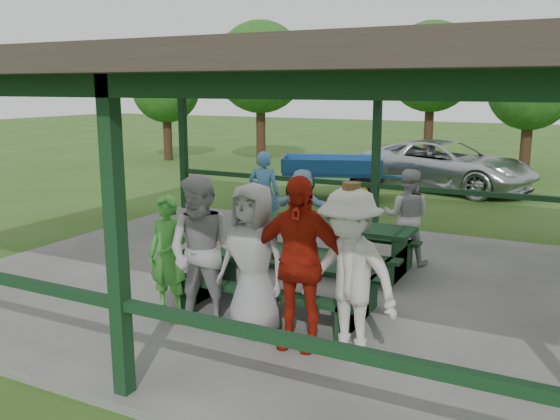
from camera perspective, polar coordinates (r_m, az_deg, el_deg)
The scene contains 20 objects.
ground at distance 9.14m, azimuth 1.45°, elevation -7.34°, with size 90.00×90.00×0.00m, color #325219.
concrete_slab at distance 9.12m, azimuth 1.45°, elevation -7.04°, with size 10.00×8.00×0.10m, color #61615D.
pavilion_structure at distance 8.63m, azimuth 1.56°, elevation 12.95°, with size 10.60×8.60×3.24m.
picnic_table_near at distance 7.79m, azimuth -0.13°, elevation -6.30°, with size 2.56×1.39×0.75m.
picnic_table_far at distance 9.61m, azimuth 4.28°, elevation -2.77°, with size 2.85×1.39×0.75m.
table_setting at distance 7.71m, azimuth 0.14°, elevation -4.09°, with size 2.25×0.45×0.10m.
contestant_green at distance 7.71m, azimuth -10.74°, elevation -4.35°, with size 0.57×0.37×1.55m, color green.
contestant_grey_left at distance 7.16m, azimuth -7.42°, elevation -4.14°, with size 0.91×0.71×1.88m, color #999A9C.
contestant_grey_mid at distance 6.96m, azimuth -2.64°, elevation -4.77°, with size 0.89×0.58×1.82m, color #939396.
contestant_red at distance 6.59m, azimuth 1.73°, elevation -5.07°, with size 1.15×0.48×1.96m, color #A61B0D.
contestant_white_fedora at distance 6.36m, azimuth 6.68°, elevation -6.18°, with size 1.35×0.98×1.93m.
spectator_lblue at distance 10.69m, azimuth 2.17°, elevation 0.12°, with size 1.36×0.43×1.46m, color #89BAD4.
spectator_blue at distance 11.57m, azimuth -1.57°, elevation 1.57°, with size 0.61×0.40×1.68m, color teal.
spectator_grey at distance 9.99m, azimuth 12.12°, elevation -0.62°, with size 0.77×0.60×1.58m, color #9B9B9D.
pickup_truck at distance 18.10m, azimuth 15.58°, elevation 4.16°, with size 2.41×5.23×1.45m, color silver.
farm_trailer at distance 16.03m, azimuth 5.02°, elevation 3.21°, with size 3.53×2.28×1.24m.
tree_far_left at distance 23.35m, azimuth -1.90°, elevation 13.54°, with size 3.51×3.51×5.48m.
tree_left at distance 24.61m, azimuth 14.40°, elevation 13.17°, with size 3.54×3.54×5.53m.
tree_mid at distance 21.55m, azimuth 22.97°, elevation 10.72°, with size 2.78×2.78×4.35m.
tree_edge_left at distance 25.00m, azimuth -10.93°, elevation 11.34°, with size 2.74×2.74×4.28m.
Camera 1 is at (3.72, -7.79, 2.99)m, focal length 38.00 mm.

